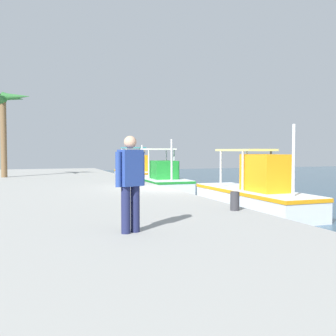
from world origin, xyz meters
TOP-DOWN VIEW (x-y plane):
  - quay_pier at (0.00, -5.00)m, footprint 36.00×10.00m
  - fishing_boat_nearest at (-12.89, 2.10)m, footprint 5.49×2.04m
  - fishing_boat_second at (-6.43, 1.86)m, footprint 5.45×2.32m
  - fishing_boat_third at (1.83, 2.67)m, footprint 6.20×1.77m
  - pelican at (-2.46, -0.83)m, footprint 0.64×0.94m
  - fisherman_standing at (7.50, -3.44)m, footprint 0.36×0.56m
  - mooring_bollard_nearest at (-5.67, -0.45)m, footprint 0.27×0.27m
  - mooring_bollard_second at (5.88, -0.45)m, footprint 0.22×0.22m
  - palm_tree at (-8.59, -6.33)m, footprint 3.15×2.82m

SIDE VIEW (x-z plane):
  - quay_pier at x=0.00m, z-range 0.00..0.80m
  - fishing_boat_second at x=-6.43m, z-range -0.83..1.99m
  - fishing_boat_nearest at x=-12.89m, z-range -0.66..1.95m
  - fishing_boat_third at x=1.83m, z-range -0.85..2.21m
  - mooring_bollard_nearest at x=-5.67m, z-range 0.80..1.24m
  - mooring_bollard_second at x=5.88m, z-range 0.80..1.25m
  - pelican at x=-2.46m, z-range 0.79..1.61m
  - fisherman_standing at x=7.50m, z-range 0.88..2.58m
  - palm_tree at x=-8.59m, z-range 2.28..6.84m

